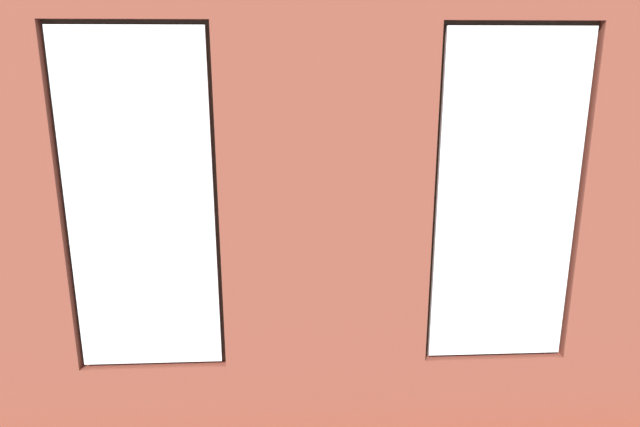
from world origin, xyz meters
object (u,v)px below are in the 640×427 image
object	(u,v)px
potted_plant_foreground_right	(158,182)
papasan_chair	(230,205)
potted_plant_mid_room_small	(393,241)
couch_by_window	(236,349)
potted_plant_by_left_couch	(435,222)
cup_ceramic	(362,237)
remote_gray	(322,242)
potted_plant_near_tv	(92,274)
potted_plant_corner_near_left	(454,190)
coffee_table	(335,250)
potted_plant_between_couches	(398,309)
tv_flatscreen	(69,219)
media_console	(77,280)
potted_plant_corner_far_left	(612,320)
couch_left	(495,255)

from	to	relation	value
potted_plant_foreground_right	papasan_chair	bearing A→B (deg)	170.68
potted_plant_mid_room_small	potted_plant_foreground_right	bearing A→B (deg)	-24.64
couch_by_window	potted_plant_by_left_couch	size ratio (longest dim) A/B	3.45
cup_ceramic	remote_gray	world-z (taller)	cup_ceramic
potted_plant_by_left_couch	potted_plant_near_tv	bearing A→B (deg)	36.30
cup_ceramic	potted_plant_foreground_right	world-z (taller)	potted_plant_foreground_right
remote_gray	potted_plant_corner_near_left	xyz separation A→B (m)	(-2.26, -2.17, 0.14)
coffee_table	potted_plant_between_couches	xyz separation A→B (m)	(-0.35, 2.24, 0.25)
cup_ceramic	potted_plant_mid_room_small	size ratio (longest dim) A/B	0.25
potted_plant_foreground_right	potted_plant_near_tv	xyz separation A→B (m)	(-0.25, 3.83, -0.02)
tv_flatscreen	potted_plant_near_tv	xyz separation A→B (m)	(-0.55, 1.02, -0.24)
papasan_chair	potted_plant_foreground_right	distance (m)	1.18
potted_plant_by_left_couch	tv_flatscreen	bearing A→B (deg)	22.46
potted_plant_by_left_couch	papasan_chair	bearing A→B (deg)	-14.50
cup_ceramic	remote_gray	size ratio (longest dim) A/B	0.63
couch_by_window	tv_flatscreen	bearing A→B (deg)	-41.87
remote_gray	potted_plant_between_couches	size ratio (longest dim) A/B	0.18
couch_by_window	potted_plant_between_couches	distance (m)	1.38
media_console	potted_plant_between_couches	world-z (taller)	potted_plant_between_couches
papasan_chair	potted_plant_by_left_couch	world-z (taller)	papasan_chair
papasan_chair	potted_plant_mid_room_small	xyz separation A→B (m)	(-2.31, 1.39, -0.17)
potted_plant_between_couches	potted_plant_by_left_couch	distance (m)	3.70
potted_plant_mid_room_small	papasan_chair	bearing A→B (deg)	-31.01
potted_plant_foreground_right	potted_plant_corner_near_left	xyz separation A→B (m)	(-4.69, -0.05, -0.18)
couch_by_window	potted_plant_corner_near_left	size ratio (longest dim) A/B	1.94
papasan_chair	potted_plant_by_left_couch	xyz separation A→B (m)	(-3.03, 0.78, -0.10)
couch_by_window	cup_ceramic	bearing A→B (deg)	-118.95
potted_plant_by_left_couch	potted_plant_foreground_right	bearing A→B (deg)	-13.12
couch_by_window	remote_gray	world-z (taller)	couch_by_window
remote_gray	potted_plant_mid_room_small	size ratio (longest dim) A/B	0.40
couch_by_window	potted_plant_corner_near_left	distance (m)	5.51
tv_flatscreen	potted_plant_between_couches	world-z (taller)	tv_flatscreen
couch_by_window	media_console	world-z (taller)	couch_by_window
coffee_table	potted_plant_by_left_couch	world-z (taller)	potted_plant_by_left_couch
tv_flatscreen	potted_plant_corner_far_left	bearing A→B (deg)	160.19
potted_plant_mid_room_small	potted_plant_by_left_couch	distance (m)	0.94
couch_left	media_console	world-z (taller)	couch_left
potted_plant_between_couches	potted_plant_foreground_right	bearing A→B (deg)	-56.58
media_console	tv_flatscreen	bearing A→B (deg)	-90.00
tv_flatscreen	papasan_chair	size ratio (longest dim) A/B	1.04
media_console	potted_plant_mid_room_small	world-z (taller)	media_console
couch_by_window	couch_left	size ratio (longest dim) A/B	0.96
couch_left	papasan_chair	distance (m)	4.04
remote_gray	potted_plant_corner_far_left	distance (m)	3.36
coffee_table	potted_plant_corner_far_left	size ratio (longest dim) A/B	0.94
media_console	potted_plant_corner_far_left	bearing A→B (deg)	160.22
potted_plant_by_left_couch	potted_plant_corner_near_left	bearing A→B (deg)	-118.44
couch_left	potted_plant_corner_near_left	world-z (taller)	potted_plant_corner_near_left
remote_gray	couch_left	bearing A→B (deg)	-75.51
potted_plant_between_couches	couch_by_window	bearing A→B (deg)	2.12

